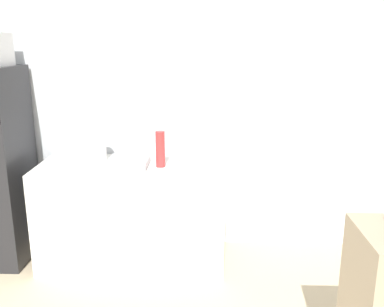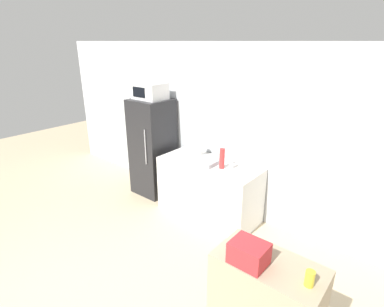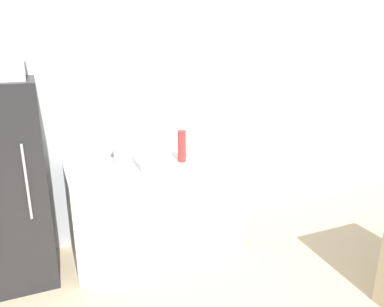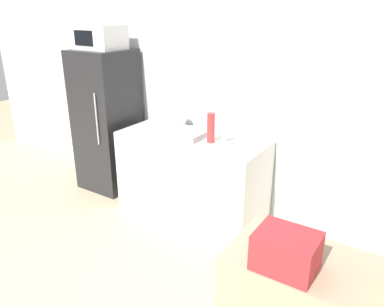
{
  "view_description": "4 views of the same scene",
  "coord_description": "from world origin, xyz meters",
  "views": [
    {
      "loc": [
        0.52,
        -1.02,
        1.92
      ],
      "look_at": [
        0.43,
        1.61,
        1.21
      ],
      "focal_mm": 40.0,
      "sensor_mm": 36.0,
      "label": 1
    },
    {
      "loc": [
        2.33,
        -0.96,
        2.6
      ],
      "look_at": [
        -0.02,
        1.88,
        1.21
      ],
      "focal_mm": 28.0,
      "sensor_mm": 36.0,
      "label": 2
    },
    {
      "loc": [
        -1.06,
        -0.73,
        2.01
      ],
      "look_at": [
        -0.07,
        1.62,
        1.21
      ],
      "focal_mm": 35.0,
      "sensor_mm": 36.0,
      "label": 3
    },
    {
      "loc": [
        1.91,
        -0.67,
        2.13
      ],
      "look_at": [
        0.29,
        1.8,
        0.98
      ],
      "focal_mm": 35.0,
      "sensor_mm": 36.0,
      "label": 4
    }
  ],
  "objects": [
    {
      "name": "sink_basin",
      "position": [
        -0.13,
        2.37,
        0.92
      ],
      "size": [
        0.33,
        0.34,
        0.06
      ],
      "primitive_type": "cube",
      "color": "#9EA3A8",
      "rests_on": "counter"
    },
    {
      "name": "wall_back",
      "position": [
        0.0,
        2.81,
        1.3
      ],
      "size": [
        8.0,
        0.06,
        2.6
      ],
      "primitive_type": "cube",
      "color": "silver",
      "rests_on": "ground_plane"
    },
    {
      "name": "paper_towel_roll",
      "position": [
        -0.41,
        2.54,
        1.01
      ],
      "size": [
        0.11,
        0.11,
        0.25
      ],
      "primitive_type": "cylinder",
      "color": "white",
      "rests_on": "counter"
    },
    {
      "name": "bottle_short",
      "position": [
        0.25,
        2.44,
        0.97
      ],
      "size": [
        0.06,
        0.06,
        0.16
      ],
      "primitive_type": "cylinder",
      "color": "silver",
      "rests_on": "counter"
    },
    {
      "name": "counter",
      "position": [
        -0.12,
        2.41,
        0.44
      ],
      "size": [
        1.57,
        0.68,
        0.89
      ],
      "primitive_type": "cube",
      "color": "silver",
      "rests_on": "ground_plane"
    },
    {
      "name": "bottle_tall",
      "position": [
        0.14,
        2.36,
        1.04
      ],
      "size": [
        0.08,
        0.08,
        0.3
      ],
      "primitive_type": "cylinder",
      "color": "red",
      "rests_on": "counter"
    }
  ]
}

